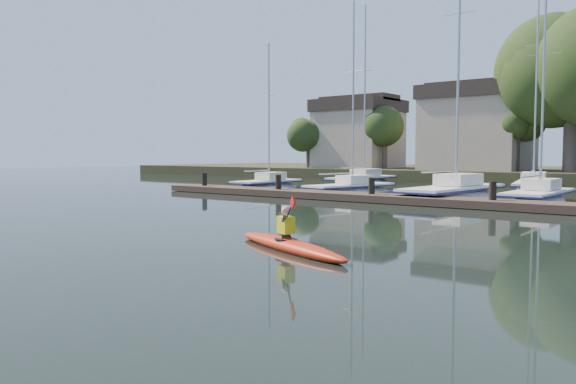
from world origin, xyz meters
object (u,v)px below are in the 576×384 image
Objects in this scene: sailboat_1 at (350,196)px; sailboat_2 at (453,203)px; sailboat_0 at (267,191)px; dock at (428,200)px; kayak at (289,243)px; sailboat_5 at (362,187)px; sailboat_6 at (533,194)px; sailboat_3 at (538,206)px.

sailboat_2 is (6.62, -0.46, -0.04)m from sailboat_1.
sailboat_1 is (6.96, -0.52, 0.01)m from sailboat_0.
sailboat_2 reaches higher than dock.
kayak is 0.31× the size of sailboat_5.
sailboat_1 is at bearing -143.77° from sailboat_6.
sailboat_1 is at bearing -64.00° from sailboat_5.
dock is 3.07× the size of sailboat_0.
kayak is 0.28× the size of sailboat_2.
sailboat_3 is 0.83× the size of sailboat_5.
sailboat_2 reaches higher than sailboat_1.
sailboat_3 is at bearing 48.85° from dock.
sailboat_0 is (-13.83, 4.81, -0.39)m from dock.
sailboat_0 is at bearing -179.78° from sailboat_2.
sailboat_0 is at bearing 179.77° from sailboat_3.
kayak is 30.17m from sailboat_5.
sailboat_0 is 0.88× the size of sailboat_3.
sailboat_5 is (-4.29, 8.82, -0.02)m from sailboat_1.
sailboat_1 is 9.81m from sailboat_5.
sailboat_5 is at bearing 126.77° from sailboat_1.
sailboat_2 is at bearing 119.97° from kayak.
sailboat_1 is 10.70m from sailboat_3.
sailboat_5 is at bearing 150.94° from sailboat_3.
sailboat_1 reaches higher than kayak.
sailboat_3 reaches higher than kayak.
sailboat_0 is 6.98m from sailboat_1.
kayak is at bearing -51.99° from sailboat_1.
sailboat_2 is 4.12m from sailboat_3.
sailboat_6 is (15.15, 8.46, -0.00)m from sailboat_0.
sailboat_3 is (17.66, -0.42, -0.00)m from sailboat_0.
dock is at bearing -81.93° from sailboat_2.
sailboat_5 reaches higher than sailboat_3.
sailboat_3 is at bearing 11.37° from sailboat_1.
sailboat_6 is at bearing 58.45° from sailboat_1.
sailboat_3 reaches higher than dock.
sailboat_1 is 0.76× the size of sailboat_2.
kayak is 0.38× the size of sailboat_3.
sailboat_0 is at bearing -173.44° from sailboat_1.
kayak is 0.14× the size of dock.
sailboat_5 is (-13.59, 26.94, -0.37)m from kayak.
dock is 5.84m from sailboat_3.
sailboat_5 is at bearing 169.32° from sailboat_6.
sailboat_1 is at bearing -5.63° from sailboat_0.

